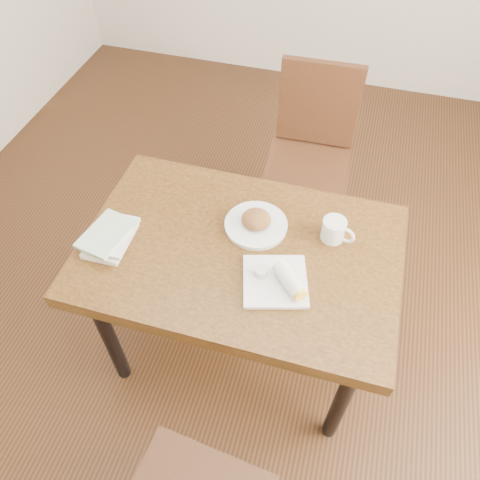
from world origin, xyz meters
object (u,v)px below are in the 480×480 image
(plate_scone, at_px, (256,223))
(plate_burrito, at_px, (279,281))
(table, at_px, (240,263))
(book_stack, at_px, (110,237))
(chair_far, at_px, (311,146))
(coffee_mug, at_px, (335,230))

(plate_scone, xyz_separation_m, plate_burrito, (0.14, -0.23, -0.00))
(table, bearing_deg, book_stack, -168.16)
(chair_far, height_order, plate_scone, chair_far)
(coffee_mug, height_order, plate_burrito, coffee_mug)
(plate_scone, height_order, plate_burrito, plate_scone)
(chair_far, distance_m, plate_scone, 0.83)
(table, xyz_separation_m, chair_far, (0.12, 0.91, -0.11))
(book_stack, bearing_deg, plate_burrito, -1.57)
(plate_burrito, bearing_deg, table, 146.24)
(table, distance_m, chair_far, 0.93)
(chair_far, height_order, coffee_mug, chair_far)
(plate_scone, bearing_deg, book_stack, -156.50)
(chair_far, bearing_deg, plate_scone, -96.59)
(plate_burrito, bearing_deg, plate_scone, 121.57)
(plate_burrito, bearing_deg, book_stack, 178.43)
(book_stack, bearing_deg, chair_far, 59.74)
(chair_far, height_order, plate_burrito, chair_far)
(chair_far, xyz_separation_m, book_stack, (-0.59, -1.01, 0.23))
(table, height_order, plate_scone, plate_scone)
(chair_far, xyz_separation_m, coffee_mug, (0.20, -0.77, 0.25))
(plate_burrito, height_order, book_stack, plate_burrito)
(coffee_mug, relative_size, plate_burrito, 0.47)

